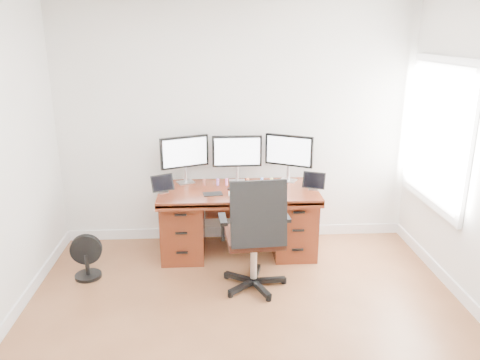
{
  "coord_description": "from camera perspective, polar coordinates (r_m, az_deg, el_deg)",
  "views": [
    {
      "loc": [
        -0.26,
        -2.95,
        2.36
      ],
      "look_at": [
        0.0,
        1.5,
        0.95
      ],
      "focal_mm": 35.0,
      "sensor_mm": 36.0,
      "label": 1
    }
  ],
  "objects": [
    {
      "name": "ground",
      "position": [
        3.79,
        1.39,
        -20.98
      ],
      "size": [
        4.5,
        4.5,
        0.0
      ],
      "primitive_type": "plane",
      "color": "brown",
      "rests_on": "ground"
    },
    {
      "name": "back_wall",
      "position": [
        5.31,
        -0.47,
        6.57
      ],
      "size": [
        4.0,
        0.1,
        2.7
      ],
      "primitive_type": "cube",
      "color": "white",
      "rests_on": "ground"
    },
    {
      "name": "desk",
      "position": [
        5.18,
        -0.21,
        -4.68
      ],
      "size": [
        1.7,
        0.8,
        0.75
      ],
      "color": "#562111",
      "rests_on": "ground"
    },
    {
      "name": "office_chair",
      "position": [
        4.46,
        1.8,
        -8.91
      ],
      "size": [
        0.67,
        0.65,
        1.14
      ],
      "rotation": [
        0.0,
        0.0,
        0.08
      ],
      "color": "black",
      "rests_on": "ground"
    },
    {
      "name": "floor_fan",
      "position": [
        4.97,
        -18.22,
        -8.96
      ],
      "size": [
        0.31,
        0.26,
        0.45
      ],
      "rotation": [
        0.0,
        0.0,
        0.08
      ],
      "color": "black",
      "rests_on": "ground"
    },
    {
      "name": "monitor_left",
      "position": [
        5.19,
        -6.77,
        3.21
      ],
      "size": [
        0.52,
        0.24,
        0.53
      ],
      "rotation": [
        0.0,
        0.0,
        0.4
      ],
      "color": "silver",
      "rests_on": "desk"
    },
    {
      "name": "monitor_center",
      "position": [
        5.19,
        -0.36,
        3.32
      ],
      "size": [
        0.55,
        0.14,
        0.53
      ],
      "rotation": [
        0.0,
        0.0,
        0.02
      ],
      "color": "silver",
      "rests_on": "desk"
    },
    {
      "name": "monitor_right",
      "position": [
        5.25,
        5.98,
        3.4
      ],
      "size": [
        0.5,
        0.28,
        0.53
      ],
      "rotation": [
        0.0,
        0.0,
        -0.48
      ],
      "color": "silver",
      "rests_on": "desk"
    },
    {
      "name": "tablet_left",
      "position": [
        4.98,
        -9.43,
        -0.55
      ],
      "size": [
        0.24,
        0.17,
        0.19
      ],
      "rotation": [
        0.0,
        0.0,
        0.46
      ],
      "color": "silver",
      "rests_on": "desk"
    },
    {
      "name": "tablet_right",
      "position": [
        5.06,
        9.02,
        -0.23
      ],
      "size": [
        0.25,
        0.15,
        0.19
      ],
      "rotation": [
        0.0,
        0.0,
        -0.39
      ],
      "color": "silver",
      "rests_on": "desk"
    },
    {
      "name": "keyboard",
      "position": [
        4.88,
        0.13,
        -1.65
      ],
      "size": [
        0.26,
        0.12,
        0.01
      ],
      "primitive_type": "cube",
      "rotation": [
        0.0,
        0.0,
        -0.03
      ],
      "color": "white",
      "rests_on": "desk"
    },
    {
      "name": "trackpad",
      "position": [
        4.83,
        2.39,
        -1.87
      ],
      "size": [
        0.14,
        0.14,
        0.01
      ],
      "primitive_type": "cube",
      "rotation": [
        0.0,
        0.0,
        -0.26
      ],
      "color": "#BBBDC2",
      "rests_on": "desk"
    },
    {
      "name": "drawing_tablet",
      "position": [
        4.88,
        -3.34,
        -1.7
      ],
      "size": [
        0.21,
        0.15,
        0.01
      ],
      "primitive_type": "cube",
      "rotation": [
        0.0,
        0.0,
        0.15
      ],
      "color": "black",
      "rests_on": "desk"
    },
    {
      "name": "phone",
      "position": [
        5.03,
        -0.77,
        -1.07
      ],
      "size": [
        0.14,
        0.09,
        0.01
      ],
      "primitive_type": "cube",
      "rotation": [
        0.0,
        0.0,
        -0.22
      ],
      "color": "black",
      "rests_on": "desk"
    },
    {
      "name": "figurine_brown",
      "position": [
        5.15,
        -4.4,
        -0.21
      ],
      "size": [
        0.03,
        0.03,
        0.08
      ],
      "color": "brown",
      "rests_on": "desk"
    },
    {
      "name": "figurine_purple",
      "position": [
        5.15,
        -2.72,
        -0.18
      ],
      "size": [
        0.03,
        0.03,
        0.08
      ],
      "color": "#BD79E6",
      "rests_on": "desk"
    },
    {
      "name": "figurine_pink",
      "position": [
        5.15,
        -1.65,
        -0.16
      ],
      "size": [
        0.03,
        0.03,
        0.08
      ],
      "color": "pink",
      "rests_on": "desk"
    },
    {
      "name": "figurine_orange",
      "position": [
        5.16,
        0.95,
        -0.11
      ],
      "size": [
        0.03,
        0.03,
        0.08
      ],
      "color": "#F27843",
      "rests_on": "desk"
    },
    {
      "name": "figurine_blue",
      "position": [
        5.18,
        2.69,
        -0.08
      ],
      "size": [
        0.03,
        0.03,
        0.08
      ],
      "color": "#497BD7",
      "rests_on": "desk"
    },
    {
      "name": "figurine_yellow",
      "position": [
        5.19,
        3.88,
        -0.06
      ],
      "size": [
        0.03,
        0.03,
        0.08
      ],
      "color": "#CAC36A",
      "rests_on": "desk"
    }
  ]
}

